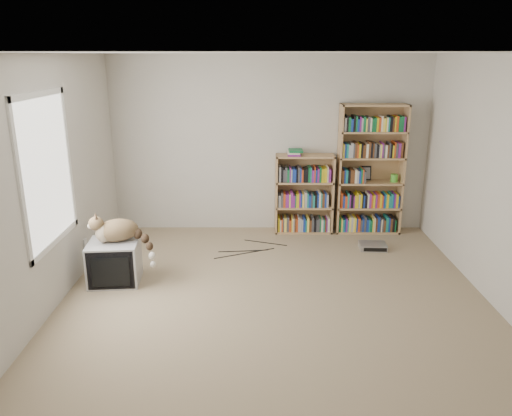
{
  "coord_description": "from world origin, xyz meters",
  "views": [
    {
      "loc": [
        -0.2,
        -4.55,
        2.49
      ],
      "look_at": [
        -0.2,
        1.0,
        0.77
      ],
      "focal_mm": 35.0,
      "sensor_mm": 36.0,
      "label": 1
    }
  ],
  "objects_px": {
    "dvd_player": "(373,246)",
    "crt_tv": "(115,262)",
    "bookcase_short": "(304,197)",
    "cat": "(122,234)",
    "bookcase_tall": "(370,173)"
  },
  "relations": [
    {
      "from": "dvd_player",
      "to": "crt_tv",
      "type": "bearing_deg",
      "value": -160.29
    },
    {
      "from": "bookcase_short",
      "to": "cat",
      "type": "bearing_deg",
      "value": -142.45
    },
    {
      "from": "bookcase_tall",
      "to": "dvd_player",
      "type": "xyz_separation_m",
      "value": [
        -0.06,
        -0.72,
        -0.83
      ]
    },
    {
      "from": "cat",
      "to": "bookcase_tall",
      "type": "xyz_separation_m",
      "value": [
        3.11,
        1.68,
        0.3
      ]
    },
    {
      "from": "bookcase_tall",
      "to": "bookcase_short",
      "type": "distance_m",
      "value": 0.99
    },
    {
      "from": "bookcase_tall",
      "to": "bookcase_short",
      "type": "height_order",
      "value": "bookcase_tall"
    },
    {
      "from": "bookcase_short",
      "to": "dvd_player",
      "type": "height_order",
      "value": "bookcase_short"
    },
    {
      "from": "cat",
      "to": "bookcase_short",
      "type": "xyz_separation_m",
      "value": [
        2.18,
        1.68,
        -0.05
      ]
    },
    {
      "from": "cat",
      "to": "crt_tv",
      "type": "bearing_deg",
      "value": 172.38
    },
    {
      "from": "crt_tv",
      "to": "bookcase_short",
      "type": "xyz_separation_m",
      "value": [
        2.29,
        1.71,
        0.28
      ]
    },
    {
      "from": "crt_tv",
      "to": "dvd_player",
      "type": "xyz_separation_m",
      "value": [
        3.16,
        0.98,
        -0.2
      ]
    },
    {
      "from": "cat",
      "to": "dvd_player",
      "type": "relative_size",
      "value": 2.18
    },
    {
      "from": "bookcase_tall",
      "to": "crt_tv",
      "type": "bearing_deg",
      "value": -152.11
    },
    {
      "from": "crt_tv",
      "to": "bookcase_short",
      "type": "bearing_deg",
      "value": 31.74
    },
    {
      "from": "bookcase_short",
      "to": "bookcase_tall",
      "type": "bearing_deg",
      "value": -0.0
    }
  ]
}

